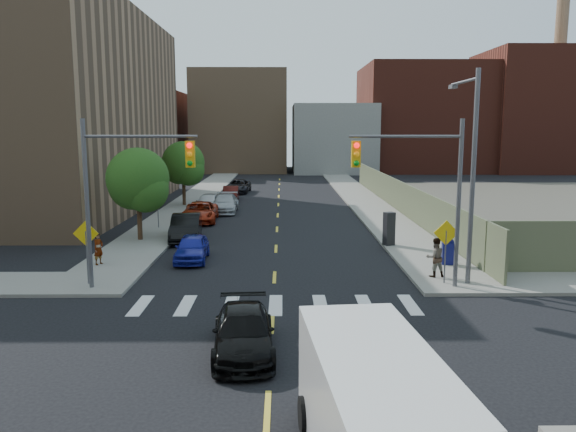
{
  "coord_description": "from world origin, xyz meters",
  "views": [
    {
      "loc": [
        0.36,
        -16.42,
        6.65
      ],
      "look_at": [
        0.66,
        12.98,
        2.0
      ],
      "focal_mm": 35.0,
      "sensor_mm": 36.0,
      "label": 1
    }
  ],
  "objects_px": {
    "parked_car_silver": "(225,203)",
    "parked_car_white": "(209,203)",
    "parked_car_red": "(200,212)",
    "cargo_van": "(372,409)",
    "parked_car_maroon": "(231,193)",
    "black_sedan": "(243,332)",
    "payphone": "(389,229)",
    "parked_car_blue": "(192,248)",
    "parked_car_grey": "(238,186)",
    "mailbox": "(448,251)",
    "pedestrian_east": "(435,257)",
    "parked_car_black": "(186,227)",
    "pedestrian_west": "(98,249)"
  },
  "relations": [
    {
      "from": "parked_car_black",
      "to": "parked_car_white",
      "type": "distance_m",
      "value": 11.33
    },
    {
      "from": "parked_car_blue",
      "to": "cargo_van",
      "type": "distance_m",
      "value": 18.8
    },
    {
      "from": "pedestrian_west",
      "to": "black_sedan",
      "type": "bearing_deg",
      "value": -118.96
    },
    {
      "from": "parked_car_maroon",
      "to": "parked_car_white",
      "type": "bearing_deg",
      "value": -100.34
    },
    {
      "from": "parked_car_red",
      "to": "parked_car_silver",
      "type": "relative_size",
      "value": 1.03
    },
    {
      "from": "mailbox",
      "to": "pedestrian_east",
      "type": "height_order",
      "value": "pedestrian_east"
    },
    {
      "from": "mailbox",
      "to": "pedestrian_west",
      "type": "relative_size",
      "value": 0.86
    },
    {
      "from": "parked_car_grey",
      "to": "parked_car_black",
      "type": "bearing_deg",
      "value": -88.91
    },
    {
      "from": "black_sedan",
      "to": "parked_car_blue",
      "type": "bearing_deg",
      "value": 102.24
    },
    {
      "from": "pedestrian_east",
      "to": "payphone",
      "type": "bearing_deg",
      "value": -91.63
    },
    {
      "from": "parked_car_grey",
      "to": "payphone",
      "type": "xyz_separation_m",
      "value": [
        10.5,
        -26.81,
        0.4
      ]
    },
    {
      "from": "parked_car_red",
      "to": "payphone",
      "type": "distance_m",
      "value": 14.72
    },
    {
      "from": "cargo_van",
      "to": "payphone",
      "type": "xyz_separation_m",
      "value": [
        4.23,
        20.73,
        -0.29
      ]
    },
    {
      "from": "parked_car_black",
      "to": "parked_car_blue",
      "type": "bearing_deg",
      "value": -82.3
    },
    {
      "from": "parked_car_white",
      "to": "payphone",
      "type": "bearing_deg",
      "value": -44.03
    },
    {
      "from": "parked_car_white",
      "to": "pedestrian_west",
      "type": "distance_m",
      "value": 18.09
    },
    {
      "from": "parked_car_blue",
      "to": "parked_car_red",
      "type": "xyz_separation_m",
      "value": [
        -1.3,
        11.8,
        0.05
      ]
    },
    {
      "from": "black_sedan",
      "to": "payphone",
      "type": "relative_size",
      "value": 2.38
    },
    {
      "from": "parked_car_silver",
      "to": "cargo_van",
      "type": "bearing_deg",
      "value": -79.61
    },
    {
      "from": "parked_car_maroon",
      "to": "black_sedan",
      "type": "height_order",
      "value": "parked_car_maroon"
    },
    {
      "from": "pedestrian_east",
      "to": "parked_car_black",
      "type": "bearing_deg",
      "value": -43.68
    },
    {
      "from": "parked_car_blue",
      "to": "parked_car_white",
      "type": "relative_size",
      "value": 0.87
    },
    {
      "from": "parked_car_black",
      "to": "parked_car_maroon",
      "type": "distance_m",
      "value": 18.49
    },
    {
      "from": "parked_car_red",
      "to": "cargo_van",
      "type": "xyz_separation_m",
      "value": [
        7.57,
        -29.51,
        0.66
      ]
    },
    {
      "from": "cargo_van",
      "to": "parked_car_white",
      "type": "bearing_deg",
      "value": 97.31
    },
    {
      "from": "parked_car_black",
      "to": "parked_car_grey",
      "type": "distance_m",
      "value": 24.66
    },
    {
      "from": "parked_car_red",
      "to": "parked_car_white",
      "type": "distance_m",
      "value": 4.72
    },
    {
      "from": "parked_car_black",
      "to": "cargo_van",
      "type": "relative_size",
      "value": 0.81
    },
    {
      "from": "payphone",
      "to": "parked_car_red",
      "type": "bearing_deg",
      "value": 121.14
    },
    {
      "from": "mailbox",
      "to": "parked_car_red",
      "type": "bearing_deg",
      "value": 143.21
    },
    {
      "from": "parked_car_white",
      "to": "cargo_van",
      "type": "height_order",
      "value": "cargo_van"
    },
    {
      "from": "parked_car_silver",
      "to": "parked_car_grey",
      "type": "xyz_separation_m",
      "value": [
        0.0,
        13.48,
        -0.04
      ]
    },
    {
      "from": "parked_car_maroon",
      "to": "payphone",
      "type": "distance_m",
      "value": 23.25
    },
    {
      "from": "cargo_van",
      "to": "mailbox",
      "type": "distance_m",
      "value": 17.42
    },
    {
      "from": "parked_car_black",
      "to": "parked_car_red",
      "type": "distance_m",
      "value": 6.61
    },
    {
      "from": "parked_car_white",
      "to": "mailbox",
      "type": "height_order",
      "value": "parked_car_white"
    },
    {
      "from": "parked_car_black",
      "to": "cargo_van",
      "type": "bearing_deg",
      "value": -77.03
    },
    {
      "from": "parked_car_white",
      "to": "pedestrian_west",
      "type": "height_order",
      "value": "pedestrian_west"
    },
    {
      "from": "parked_car_blue",
      "to": "parked_car_white",
      "type": "xyz_separation_m",
      "value": [
        -1.3,
        16.52,
        0.1
      ]
    },
    {
      "from": "parked_car_blue",
      "to": "payphone",
      "type": "height_order",
      "value": "payphone"
    },
    {
      "from": "parked_car_red",
      "to": "parked_car_grey",
      "type": "xyz_separation_m",
      "value": [
        1.3,
        18.03,
        -0.03
      ]
    },
    {
      "from": "parked_car_maroon",
      "to": "payphone",
      "type": "xyz_separation_m",
      "value": [
        10.7,
        -20.64,
        0.42
      ]
    },
    {
      "from": "parked_car_maroon",
      "to": "parked_car_red",
      "type": "bearing_deg",
      "value": -96.88
    },
    {
      "from": "parked_car_blue",
      "to": "pedestrian_east",
      "type": "height_order",
      "value": "pedestrian_east"
    },
    {
      "from": "parked_car_blue",
      "to": "parked_car_grey",
      "type": "relative_size",
      "value": 0.79
    },
    {
      "from": "parked_car_silver",
      "to": "parked_car_white",
      "type": "relative_size",
      "value": 1.11
    },
    {
      "from": "parked_car_red",
      "to": "parked_car_white",
      "type": "xyz_separation_m",
      "value": [
        0.0,
        4.72,
        0.05
      ]
    },
    {
      "from": "parked_car_blue",
      "to": "parked_car_grey",
      "type": "height_order",
      "value": "parked_car_grey"
    },
    {
      "from": "parked_car_black",
      "to": "parked_car_red",
      "type": "xyz_separation_m",
      "value": [
        -0.13,
        6.61,
        -0.07
      ]
    },
    {
      "from": "parked_car_silver",
      "to": "parked_car_grey",
      "type": "distance_m",
      "value": 13.48
    }
  ]
}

